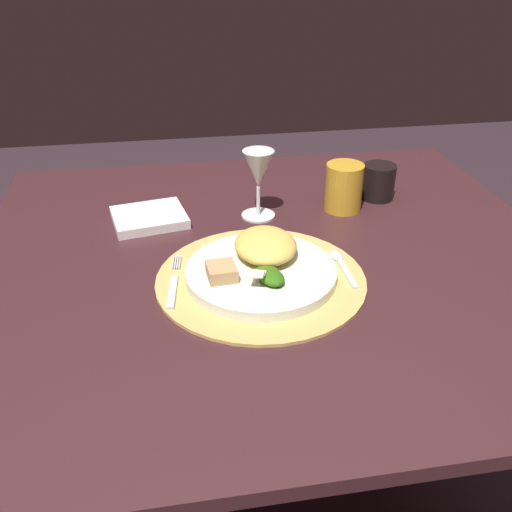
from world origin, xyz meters
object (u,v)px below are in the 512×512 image
(dinner_plate, at_px, (261,273))
(fork, at_px, (174,283))
(spoon, at_px, (340,262))
(amber_tumbler, at_px, (344,187))
(wine_glass, at_px, (256,172))
(dining_table, at_px, (272,310))
(dark_tumbler, at_px, (378,182))
(napkin, at_px, (149,217))

(dinner_plate, xyz_separation_m, fork, (-0.15, 0.00, -0.01))
(dinner_plate, bearing_deg, spoon, 8.72)
(dinner_plate, distance_m, amber_tumbler, 0.34)
(wine_glass, bearing_deg, spoon, -62.96)
(dinner_plate, height_order, amber_tumbler, amber_tumbler)
(wine_glass, relative_size, amber_tumbler, 1.42)
(dining_table, bearing_deg, dark_tumbler, 36.61)
(dark_tumbler, bearing_deg, wine_glass, -170.27)
(fork, xyz_separation_m, dark_tumbler, (0.47, 0.29, 0.03))
(dining_table, distance_m, amber_tumbler, 0.31)
(napkin, bearing_deg, dark_tumbler, 4.20)
(spoon, bearing_deg, fork, -176.16)
(fork, relative_size, wine_glass, 1.14)
(napkin, bearing_deg, dining_table, -36.99)
(dinner_plate, xyz_separation_m, spoon, (0.15, 0.02, -0.01))
(dining_table, height_order, dark_tumbler, dark_tumbler)
(spoon, distance_m, dark_tumbler, 0.32)
(dark_tumbler, bearing_deg, dinner_plate, -136.95)
(wine_glass, distance_m, amber_tumbler, 0.20)
(spoon, height_order, napkin, napkin)
(spoon, xyz_separation_m, napkin, (-0.34, 0.24, 0.00))
(dining_table, bearing_deg, wine_glass, 91.52)
(dining_table, distance_m, dinner_plate, 0.18)
(dark_tumbler, bearing_deg, dining_table, -143.39)
(spoon, bearing_deg, dinner_plate, -171.28)
(dinner_plate, distance_m, wine_glass, 0.26)
(dining_table, distance_m, spoon, 0.19)
(dinner_plate, height_order, spoon, dinner_plate)
(wine_glass, xyz_separation_m, dark_tumbler, (0.28, 0.05, -0.06))
(dinner_plate, bearing_deg, dining_table, 66.93)
(dinner_plate, distance_m, spoon, 0.15)
(napkin, height_order, amber_tumbler, amber_tumbler)
(dining_table, height_order, napkin, napkin)
(fork, bearing_deg, amber_tumbler, 33.97)
(dinner_plate, height_order, dark_tumbler, dark_tumbler)
(spoon, bearing_deg, amber_tumbler, 72.09)
(fork, distance_m, wine_glass, 0.32)
(fork, bearing_deg, napkin, 98.92)
(fork, bearing_deg, dining_table, 24.81)
(wine_glass, height_order, amber_tumbler, wine_glass)
(napkin, xyz_separation_m, dark_tumbler, (0.51, 0.04, 0.03))
(spoon, bearing_deg, dark_tumbler, 58.33)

